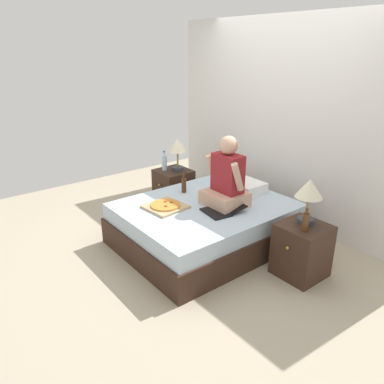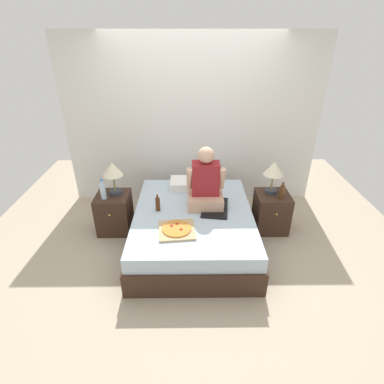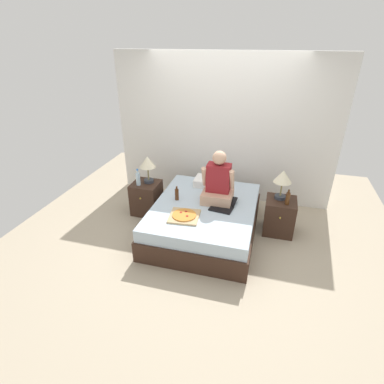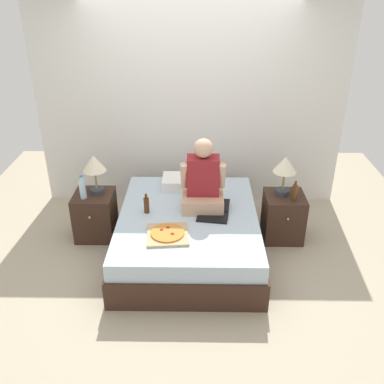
{
  "view_description": "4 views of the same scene",
  "coord_description": "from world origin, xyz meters",
  "px_view_note": "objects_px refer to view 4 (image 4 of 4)",
  "views": [
    {
      "loc": [
        2.94,
        -2.5,
        2.14
      ],
      "look_at": [
        0.07,
        -0.24,
        0.71
      ],
      "focal_mm": 35.0,
      "sensor_mm": 36.0,
      "label": 1
    },
    {
      "loc": [
        -0.05,
        -3.17,
        2.47
      ],
      "look_at": [
        -0.02,
        0.05,
        0.74
      ],
      "focal_mm": 28.0,
      "sensor_mm": 36.0,
      "label": 2
    },
    {
      "loc": [
        0.84,
        -3.72,
        2.68
      ],
      "look_at": [
        -0.13,
        -0.23,
        0.79
      ],
      "focal_mm": 28.0,
      "sensor_mm": 36.0,
      "label": 3
    },
    {
      "loc": [
        0.1,
        -3.89,
        2.81
      ],
      "look_at": [
        0.04,
        -0.02,
        0.77
      ],
      "focal_mm": 40.0,
      "sensor_mm": 36.0,
      "label": 4
    }
  ],
  "objects_px": {
    "lamp_on_left_nightstand": "(94,166)",
    "beer_bottle_on_bed": "(146,205)",
    "laptop": "(213,213)",
    "beer_bottle": "(295,192)",
    "pizza_box": "(167,234)",
    "water_bottle": "(83,189)",
    "bed": "(188,234)",
    "nightstand_left": "(95,215)",
    "nightstand_right": "(283,216)",
    "lamp_on_right_nightstand": "(285,167)",
    "person_seated": "(203,183)"
  },
  "relations": [
    {
      "from": "nightstand_left",
      "to": "nightstand_right",
      "type": "bearing_deg",
      "value": 0.0
    },
    {
      "from": "nightstand_left",
      "to": "water_bottle",
      "type": "bearing_deg",
      "value": -131.65
    },
    {
      "from": "beer_bottle",
      "to": "laptop",
      "type": "distance_m",
      "value": 0.93
    },
    {
      "from": "bed",
      "to": "beer_bottle",
      "type": "xyz_separation_m",
      "value": [
        1.15,
        0.23,
        0.4
      ]
    },
    {
      "from": "bed",
      "to": "laptop",
      "type": "relative_size",
      "value": 4.1
    },
    {
      "from": "nightstand_left",
      "to": "pizza_box",
      "type": "distance_m",
      "value": 1.18
    },
    {
      "from": "nightstand_left",
      "to": "laptop",
      "type": "height_order",
      "value": "laptop"
    },
    {
      "from": "water_bottle",
      "to": "laptop",
      "type": "xyz_separation_m",
      "value": [
        1.43,
        -0.24,
        -0.15
      ]
    },
    {
      "from": "lamp_on_left_nightstand",
      "to": "beer_bottle_on_bed",
      "type": "relative_size",
      "value": 2.05
    },
    {
      "from": "beer_bottle",
      "to": "beer_bottle_on_bed",
      "type": "height_order",
      "value": "beer_bottle"
    },
    {
      "from": "pizza_box",
      "to": "beer_bottle_on_bed",
      "type": "bearing_deg",
      "value": 119.43
    },
    {
      "from": "bed",
      "to": "nightstand_left",
      "type": "relative_size",
      "value": 3.43
    },
    {
      "from": "lamp_on_left_nightstand",
      "to": "beer_bottle_on_bed",
      "type": "bearing_deg",
      "value": -30.13
    },
    {
      "from": "person_seated",
      "to": "water_bottle",
      "type": "bearing_deg",
      "value": 176.75
    },
    {
      "from": "lamp_on_left_nightstand",
      "to": "laptop",
      "type": "distance_m",
      "value": 1.41
    },
    {
      "from": "lamp_on_right_nightstand",
      "to": "beer_bottle_on_bed",
      "type": "relative_size",
      "value": 2.05
    },
    {
      "from": "nightstand_right",
      "to": "beer_bottle_on_bed",
      "type": "height_order",
      "value": "beer_bottle_on_bed"
    },
    {
      "from": "lamp_on_right_nightstand",
      "to": "laptop",
      "type": "relative_size",
      "value": 0.99
    },
    {
      "from": "lamp_on_left_nightstand",
      "to": "beer_bottle_on_bed",
      "type": "xyz_separation_m",
      "value": [
        0.6,
        -0.35,
        -0.29
      ]
    },
    {
      "from": "nightstand_left",
      "to": "laptop",
      "type": "bearing_deg",
      "value": -13.81
    },
    {
      "from": "lamp_on_right_nightstand",
      "to": "pizza_box",
      "type": "height_order",
      "value": "lamp_on_right_nightstand"
    },
    {
      "from": "beer_bottle",
      "to": "water_bottle",
      "type": "bearing_deg",
      "value": 179.75
    },
    {
      "from": "lamp_on_left_nightstand",
      "to": "laptop",
      "type": "height_order",
      "value": "lamp_on_left_nightstand"
    },
    {
      "from": "pizza_box",
      "to": "beer_bottle",
      "type": "bearing_deg",
      "value": 25.5
    },
    {
      "from": "beer_bottle_on_bed",
      "to": "nightstand_left",
      "type": "bearing_deg",
      "value": 155.02
    },
    {
      "from": "water_bottle",
      "to": "lamp_on_right_nightstand",
      "type": "xyz_separation_m",
      "value": [
        2.21,
        0.14,
        0.22
      ]
    },
    {
      "from": "lamp_on_left_nightstand",
      "to": "person_seated",
      "type": "bearing_deg",
      "value": -10.18
    },
    {
      "from": "person_seated",
      "to": "nightstand_right",
      "type": "bearing_deg",
      "value": 10.06
    },
    {
      "from": "beer_bottle_on_bed",
      "to": "pizza_box",
      "type": "bearing_deg",
      "value": -60.57
    },
    {
      "from": "water_bottle",
      "to": "lamp_on_left_nightstand",
      "type": "bearing_deg",
      "value": 49.4
    },
    {
      "from": "lamp_on_left_nightstand",
      "to": "beer_bottle",
      "type": "relative_size",
      "value": 1.96
    },
    {
      "from": "lamp_on_left_nightstand",
      "to": "lamp_on_right_nightstand",
      "type": "distance_m",
      "value": 2.09
    },
    {
      "from": "lamp_on_right_nightstand",
      "to": "beer_bottle_on_bed",
      "type": "xyz_separation_m",
      "value": [
        -1.49,
        -0.35,
        -0.29
      ]
    },
    {
      "from": "bed",
      "to": "lamp_on_left_nightstand",
      "type": "xyz_separation_m",
      "value": [
        -1.04,
        0.38,
        0.63
      ]
    },
    {
      "from": "pizza_box",
      "to": "nightstand_left",
      "type": "bearing_deg",
      "value": 140.22
    },
    {
      "from": "nightstand_right",
      "to": "person_seated",
      "type": "xyz_separation_m",
      "value": [
        -0.93,
        -0.16,
        0.5
      ]
    },
    {
      "from": "beer_bottle",
      "to": "laptop",
      "type": "height_order",
      "value": "beer_bottle"
    },
    {
      "from": "lamp_on_right_nightstand",
      "to": "beer_bottle_on_bed",
      "type": "height_order",
      "value": "lamp_on_right_nightstand"
    },
    {
      "from": "laptop",
      "to": "water_bottle",
      "type": "bearing_deg",
      "value": 170.41
    },
    {
      "from": "water_bottle",
      "to": "beer_bottle",
      "type": "height_order",
      "value": "water_bottle"
    },
    {
      "from": "nightstand_right",
      "to": "beer_bottle_on_bed",
      "type": "distance_m",
      "value": 1.58
    },
    {
      "from": "nightstand_right",
      "to": "beer_bottle",
      "type": "bearing_deg",
      "value": -54.99
    },
    {
      "from": "nightstand_right",
      "to": "laptop",
      "type": "distance_m",
      "value": 0.91
    },
    {
      "from": "water_bottle",
      "to": "beer_bottle_on_bed",
      "type": "distance_m",
      "value": 0.75
    },
    {
      "from": "beer_bottle",
      "to": "nightstand_right",
      "type": "bearing_deg",
      "value": 125.01
    },
    {
      "from": "nightstand_right",
      "to": "pizza_box",
      "type": "xyz_separation_m",
      "value": [
        -1.27,
        -0.74,
        0.24
      ]
    },
    {
      "from": "water_bottle",
      "to": "pizza_box",
      "type": "relative_size",
      "value": 0.63
    },
    {
      "from": "lamp_on_right_nightstand",
      "to": "beer_bottle",
      "type": "bearing_deg",
      "value": -56.31
    },
    {
      "from": "nightstand_left",
      "to": "nightstand_right",
      "type": "relative_size",
      "value": 1.0
    },
    {
      "from": "bed",
      "to": "pizza_box",
      "type": "height_order",
      "value": "pizza_box"
    }
  ]
}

